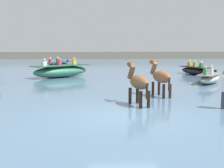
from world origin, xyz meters
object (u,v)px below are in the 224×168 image
horse_trailing_chestnut (161,78)px  boat_far_inshore (61,71)px  boat_mid_outer (195,70)px  boat_far_offshore (210,78)px  boat_mid_channel (58,66)px  person_spectator_far (224,92)px  horse_lead_bay (138,83)px

horse_trailing_chestnut → boat_far_inshore: 9.59m
boat_mid_outer → boat_far_offshore: bearing=-98.5°
horse_trailing_chestnut → boat_mid_channel: 15.48m
horse_trailing_chestnut → boat_mid_outer: horse_trailing_chestnut is taller
horse_trailing_chestnut → person_spectator_far: size_ratio=1.12×
boat_far_inshore → boat_mid_outer: bearing=8.1°
person_spectator_far → boat_far_offshore: bearing=73.5°
boat_far_inshore → boat_mid_outer: (9.69, 1.39, -0.12)m
horse_trailing_chestnut → boat_mid_outer: 10.50m
horse_lead_bay → boat_far_inshore: (-3.95, 9.94, -0.40)m
boat_mid_outer → person_spectator_far: bearing=-103.2°
horse_lead_bay → boat_far_offshore: bearing=51.4°
boat_mid_channel → boat_far_inshore: size_ratio=0.84×
horse_trailing_chestnut → boat_mid_outer: bearing=64.4°
boat_far_offshore → boat_far_inshore: (-8.93, 3.71, 0.13)m
boat_mid_outer → person_spectator_far: size_ratio=1.86×
boat_far_offshore → boat_mid_channel: size_ratio=0.83×
horse_trailing_chestnut → boat_far_offshore: size_ratio=0.64×
horse_lead_bay → horse_trailing_chestnut: size_ratio=1.01×
boat_far_offshore → person_spectator_far: person_spectator_far is taller
boat_mid_outer → person_spectator_far: 12.42m
boat_far_inshore → person_spectator_far: person_spectator_far is taller
horse_lead_bay → boat_far_inshore: 10.71m
horse_lead_bay → horse_trailing_chestnut: 2.23m
boat_far_offshore → boat_mid_channel: boat_mid_channel is taller
boat_mid_channel → boat_far_inshore: (0.98, -6.12, 0.08)m
boat_far_inshore → horse_trailing_chestnut: bearing=-57.4°
horse_lead_bay → boat_mid_outer: horse_lead_bay is taller
horse_lead_bay → boat_mid_channel: (-4.93, 16.06, -0.48)m
boat_mid_channel → horse_lead_bay: bearing=-72.9°
horse_lead_bay → boat_far_offshore: size_ratio=0.64×
boat_far_inshore → boat_mid_outer: boat_far_inshore is taller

